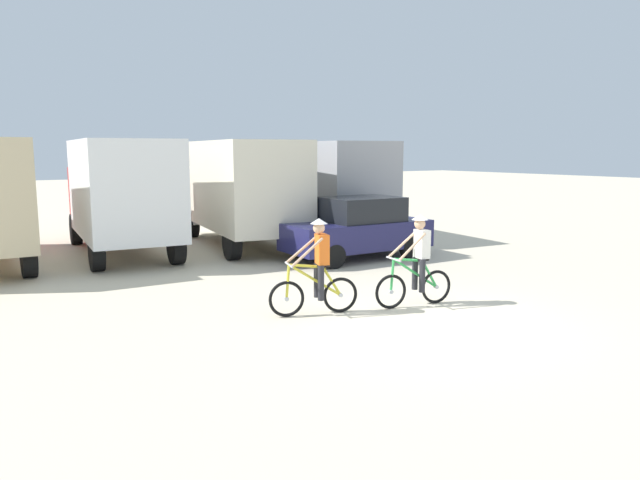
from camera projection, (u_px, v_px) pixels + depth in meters
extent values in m
plane|color=beige|center=(422.00, 322.00, 10.70)|extent=(120.00, 120.00, 0.00)
cylinder|color=black|center=(11.00, 233.00, 18.62)|extent=(0.35, 1.01, 1.00)
cylinder|color=black|center=(28.00, 257.00, 14.42)|extent=(0.35, 1.01, 1.00)
cube|color=white|center=(124.00, 188.00, 16.89)|extent=(2.89, 5.41, 2.70)
cube|color=#B21E1E|center=(106.00, 197.00, 19.94)|extent=(2.33, 1.70, 2.00)
cube|color=black|center=(103.00, 186.00, 20.50)|extent=(2.02, 0.27, 0.80)
cylinder|color=black|center=(76.00, 229.00, 19.53)|extent=(0.41, 1.03, 1.00)
cylinder|color=black|center=(140.00, 226.00, 20.47)|extent=(0.41, 1.03, 1.00)
cylinder|color=black|center=(97.00, 252.00, 15.16)|extent=(0.41, 1.03, 1.00)
cylinder|color=black|center=(176.00, 246.00, 16.10)|extent=(0.41, 1.03, 1.00)
cube|color=beige|center=(247.00, 185.00, 18.43)|extent=(3.15, 5.50, 2.70)
cube|color=silver|center=(219.00, 194.00, 21.56)|extent=(2.40, 1.81, 2.00)
cube|color=black|center=(213.00, 183.00, 22.13)|extent=(2.01, 0.38, 0.80)
cylinder|color=black|center=(192.00, 223.00, 21.20)|extent=(0.47, 1.04, 1.00)
cylinder|color=black|center=(247.00, 220.00, 22.04)|extent=(0.47, 1.04, 1.00)
cylinder|color=black|center=(232.00, 242.00, 16.71)|extent=(0.47, 1.04, 1.00)
cylinder|color=black|center=(299.00, 238.00, 17.56)|extent=(0.47, 1.04, 1.00)
cube|color=#9E9EA3|center=(331.00, 181.00, 20.70)|extent=(2.92, 5.42, 2.70)
cube|color=silver|center=(290.00, 190.00, 23.76)|extent=(2.34, 1.72, 2.00)
cube|color=black|center=(283.00, 180.00, 24.32)|extent=(2.02, 0.29, 0.80)
cylinder|color=black|center=(268.00, 216.00, 23.35)|extent=(0.42, 1.03, 1.00)
cylinder|color=black|center=(314.00, 214.00, 24.28)|extent=(0.42, 1.03, 1.00)
cylinder|color=black|center=(328.00, 231.00, 18.97)|extent=(0.42, 1.03, 1.00)
cylinder|color=black|center=(382.00, 228.00, 19.90)|extent=(0.42, 1.03, 1.00)
cube|color=#1E1E4C|center=(357.00, 235.00, 16.80)|extent=(4.23, 1.84, 0.76)
cube|color=black|center=(361.00, 209.00, 16.77)|extent=(2.13, 1.64, 0.68)
cylinder|color=black|center=(334.00, 256.00, 15.52)|extent=(0.64, 0.23, 0.64)
cylinder|color=black|center=(303.00, 248.00, 16.83)|extent=(0.64, 0.23, 0.64)
cylinder|color=black|center=(410.00, 248.00, 16.89)|extent=(0.64, 0.23, 0.64)
cylinder|color=black|center=(377.00, 241.00, 18.20)|extent=(0.64, 0.23, 0.64)
torus|color=black|center=(287.00, 299.00, 10.99)|extent=(0.67, 0.25, 0.68)
cylinder|color=silver|center=(287.00, 299.00, 10.99)|extent=(0.10, 0.10, 0.08)
torus|color=black|center=(340.00, 295.00, 11.30)|extent=(0.67, 0.25, 0.68)
cylinder|color=silver|center=(340.00, 295.00, 11.30)|extent=(0.10, 0.10, 0.08)
cylinder|color=gold|center=(315.00, 280.00, 11.11)|extent=(1.00, 0.34, 0.68)
cylinder|color=gold|center=(306.00, 266.00, 11.01)|extent=(0.65, 0.23, 0.13)
cylinder|color=gold|center=(332.00, 281.00, 11.21)|extent=(0.39, 0.16, 0.59)
cylinder|color=gold|center=(288.00, 282.00, 10.95)|extent=(0.11, 0.08, 0.64)
cylinder|color=silver|center=(289.00, 265.00, 10.91)|extent=(0.18, 0.51, 0.04)
cube|color=black|center=(323.00, 265.00, 11.11)|extent=(0.26, 0.18, 0.06)
cube|color=orange|center=(322.00, 249.00, 11.06)|extent=(0.28, 0.36, 0.56)
sphere|color=tan|center=(319.00, 228.00, 10.98)|extent=(0.22, 0.22, 0.22)
cone|color=silver|center=(319.00, 221.00, 10.96)|extent=(0.32, 0.32, 0.10)
cylinder|color=#26262B|center=(321.00, 283.00, 11.01)|extent=(0.12, 0.12, 0.66)
cylinder|color=#26262B|center=(317.00, 280.00, 11.26)|extent=(0.12, 0.12, 0.66)
cylinder|color=tan|center=(307.00, 252.00, 10.79)|extent=(0.62, 0.18, 0.53)
cylinder|color=tan|center=(302.00, 249.00, 11.13)|extent=(0.61, 0.26, 0.53)
torus|color=black|center=(391.00, 292.00, 11.56)|extent=(0.68, 0.17, 0.68)
cylinder|color=silver|center=(391.00, 292.00, 11.56)|extent=(0.09, 0.09, 0.08)
torus|color=black|center=(436.00, 287.00, 11.98)|extent=(0.68, 0.17, 0.68)
cylinder|color=silver|center=(436.00, 287.00, 11.98)|extent=(0.09, 0.09, 0.08)
cylinder|color=green|center=(415.00, 273.00, 11.73)|extent=(1.02, 0.22, 0.68)
cylinder|color=green|center=(408.00, 260.00, 11.62)|extent=(0.66, 0.16, 0.13)
cylinder|color=green|center=(429.00, 274.00, 11.87)|extent=(0.39, 0.11, 0.59)
cylinder|color=green|center=(392.00, 275.00, 11.53)|extent=(0.11, 0.07, 0.64)
cylinder|color=silver|center=(394.00, 259.00, 11.49)|extent=(0.12, 0.52, 0.04)
cube|color=black|center=(422.00, 259.00, 11.75)|extent=(0.26, 0.16, 0.06)
cube|color=silver|center=(422.00, 244.00, 11.70)|extent=(0.25, 0.35, 0.56)
sphere|color=tan|center=(420.00, 224.00, 11.62)|extent=(0.22, 0.22, 0.22)
cone|color=silver|center=(420.00, 217.00, 11.60)|extent=(0.32, 0.32, 0.10)
cylinder|color=#26262B|center=(422.00, 276.00, 11.65)|extent=(0.12, 0.12, 0.66)
cylinder|color=#26262B|center=(415.00, 273.00, 11.89)|extent=(0.12, 0.12, 0.66)
cylinder|color=tan|center=(412.00, 247.00, 11.41)|extent=(0.63, 0.11, 0.53)
cylinder|color=tan|center=(402.00, 244.00, 11.73)|extent=(0.62, 0.20, 0.53)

